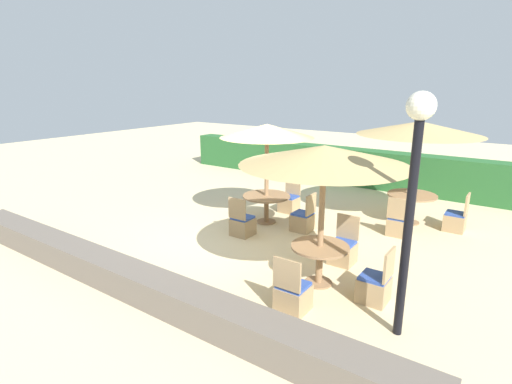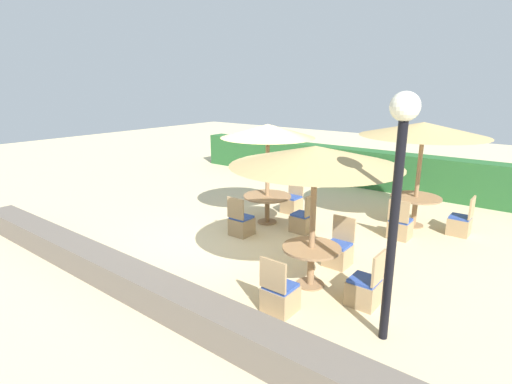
% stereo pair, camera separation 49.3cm
% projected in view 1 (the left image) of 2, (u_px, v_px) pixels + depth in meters
% --- Properties ---
extents(ground_plane, '(40.00, 40.00, 0.00)m').
position_uv_depth(ground_plane, '(241.00, 235.00, 9.25)').
color(ground_plane, beige).
extents(hedge_row, '(13.00, 0.70, 1.24)m').
position_uv_depth(hedge_row, '(346.00, 166.00, 13.91)').
color(hedge_row, '#28602D').
rests_on(hedge_row, ground_plane).
extents(stone_border, '(10.00, 0.56, 0.48)m').
position_uv_depth(stone_border, '(128.00, 279.00, 6.68)').
color(stone_border, '#6B6056').
rests_on(stone_border, ground_plane).
extents(lamp_post, '(0.36, 0.36, 3.32)m').
position_uv_depth(lamp_post, '(414.00, 170.00, 5.01)').
color(lamp_post, black).
rests_on(lamp_post, ground_plane).
extents(parasol_center, '(2.27, 2.27, 2.47)m').
position_uv_depth(parasol_center, '(267.00, 131.00, 9.50)').
color(parasol_center, '#93704C').
rests_on(parasol_center, ground_plane).
extents(round_table_center, '(1.19, 1.19, 0.71)m').
position_uv_depth(round_table_center, '(266.00, 200.00, 9.96)').
color(round_table_center, '#93704C').
rests_on(round_table_center, ground_plane).
extents(patio_chair_center_south, '(0.46, 0.46, 0.93)m').
position_uv_depth(patio_chair_center_south, '(242.00, 224.00, 9.18)').
color(patio_chair_center_south, tan).
rests_on(patio_chair_center_south, ground_plane).
extents(patio_chair_center_north, '(0.46, 0.46, 0.93)m').
position_uv_depth(patio_chair_center_north, '(289.00, 202.00, 10.88)').
color(patio_chair_center_north, tan).
rests_on(patio_chair_center_north, ground_plane).
extents(patio_chair_center_east, '(0.46, 0.46, 0.93)m').
position_uv_depth(patio_chair_center_east, '(303.00, 220.00, 9.46)').
color(patio_chair_center_east, tan).
rests_on(patio_chair_center_east, ground_plane).
extents(parasol_front_right, '(2.79, 2.79, 2.44)m').
position_uv_depth(parasol_front_right, '(324.00, 156.00, 6.43)').
color(parasol_front_right, '#93704C').
rests_on(parasol_front_right, ground_plane).
extents(round_table_front_right, '(1.00, 1.00, 0.71)m').
position_uv_depth(round_table_front_right, '(320.00, 254.00, 6.88)').
color(round_table_front_right, '#93704C').
rests_on(round_table_front_right, ground_plane).
extents(patio_chair_front_right_east, '(0.46, 0.46, 0.93)m').
position_uv_depth(patio_chair_front_right_east, '(375.00, 286.00, 6.38)').
color(patio_chair_front_right_east, tan).
rests_on(patio_chair_front_right_east, ground_plane).
extents(patio_chair_front_right_north, '(0.46, 0.46, 0.93)m').
position_uv_depth(patio_chair_front_right_north, '(343.00, 250.00, 7.76)').
color(patio_chair_front_right_north, tan).
rests_on(patio_chair_front_right_north, ground_plane).
extents(patio_chair_front_right_south, '(0.46, 0.46, 0.93)m').
position_uv_depth(patio_chair_front_right_south, '(293.00, 295.00, 6.12)').
color(patio_chair_front_right_south, tan).
rests_on(patio_chair_front_right_south, ground_plane).
extents(parasol_back_right, '(2.90, 2.90, 2.54)m').
position_uv_depth(parasol_back_right, '(419.00, 128.00, 9.43)').
color(parasol_back_right, '#93704C').
rests_on(parasol_back_right, ground_plane).
extents(round_table_back_right, '(1.18, 1.18, 0.75)m').
position_uv_depth(round_table_back_right, '(412.00, 200.00, 9.90)').
color(round_table_back_right, '#93704C').
rests_on(round_table_back_right, ground_plane).
extents(patio_chair_back_right_east, '(0.46, 0.46, 0.93)m').
position_uv_depth(patio_chair_back_right_east, '(456.00, 220.00, 9.46)').
color(patio_chair_back_right_east, tan).
rests_on(patio_chair_back_right_east, ground_plane).
extents(patio_chair_back_right_south, '(0.46, 0.46, 0.93)m').
position_uv_depth(patio_chair_back_right_south, '(399.00, 224.00, 9.17)').
color(patio_chair_back_right_south, tan).
rests_on(patio_chair_back_right_south, ground_plane).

